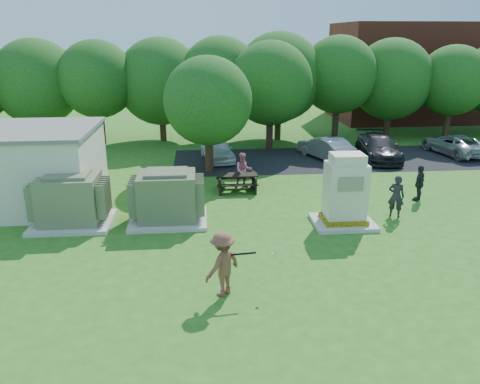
{
  "coord_description": "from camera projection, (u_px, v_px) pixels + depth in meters",
  "views": [
    {
      "loc": [
        -1.48,
        -12.89,
        7.0
      ],
      "look_at": [
        0.0,
        4.0,
        1.3
      ],
      "focal_mm": 35.0,
      "sensor_mm": 36.0,
      "label": 1
    }
  ],
  "objects": [
    {
      "name": "parking_strip",
      "position": [
        343.0,
        159.0,
        27.86
      ],
      "size": [
        20.0,
        6.0,
        0.01
      ],
      "primitive_type": "cube",
      "color": "#232326",
      "rests_on": "ground"
    },
    {
      "name": "tree_row",
      "position": [
        247.0,
        81.0,
        30.82
      ],
      "size": [
        41.3,
        13.3,
        7.3
      ],
      "color": "#47301E",
      "rests_on": "ground"
    },
    {
      "name": "picnic_table",
      "position": [
        237.0,
        180.0,
        22.0
      ],
      "size": [
        1.9,
        1.42,
        0.81
      ],
      "color": "black",
      "rests_on": "ground"
    },
    {
      "name": "car_dark",
      "position": [
        378.0,
        147.0,
        27.62
      ],
      "size": [
        2.52,
        5.07,
        1.42
      ],
      "primitive_type": "imported",
      "rotation": [
        0.0,
        0.0,
        -0.11
      ],
      "color": "black",
      "rests_on": "ground"
    },
    {
      "name": "ground",
      "position": [
        251.0,
        272.0,
        14.53
      ],
      "size": [
        120.0,
        120.0,
        0.0
      ],
      "primitive_type": "plane",
      "color": "#2D6619",
      "rests_on": "ground"
    },
    {
      "name": "batter",
      "position": [
        223.0,
        264.0,
        13.02
      ],
      "size": [
        1.38,
        1.34,
        1.89
      ],
      "primitive_type": "imported",
      "rotation": [
        0.0,
        0.0,
        3.88
      ],
      "color": "brown",
      "rests_on": "ground"
    },
    {
      "name": "batting_equipment",
      "position": [
        244.0,
        254.0,
        12.99
      ],
      "size": [
        1.37,
        0.29,
        0.19
      ],
      "color": "black",
      "rests_on": "ground"
    },
    {
      "name": "car_silver_b",
      "position": [
        454.0,
        144.0,
        28.78
      ],
      "size": [
        2.85,
        4.78,
        1.25
      ],
      "primitive_type": "imported",
      "rotation": [
        0.0,
        0.0,
        3.33
      ],
      "color": "#B1B2B6",
      "rests_on": "ground"
    },
    {
      "name": "person_by_generator",
      "position": [
        396.0,
        196.0,
        18.74
      ],
      "size": [
        0.75,
        0.66,
        1.74
      ],
      "primitive_type": "imported",
      "rotation": [
        0.0,
        0.0,
        2.66
      ],
      "color": "black",
      "rests_on": "ground"
    },
    {
      "name": "person_at_picnic",
      "position": [
        243.0,
        171.0,
        22.33
      ],
      "size": [
        0.89,
        0.72,
        1.72
      ],
      "primitive_type": "imported",
      "rotation": [
        0.0,
        0.0,
        0.09
      ],
      "color": "#BF657A",
      "rests_on": "ground"
    },
    {
      "name": "car_silver_a",
      "position": [
        325.0,
        147.0,
        27.78
      ],
      "size": [
        2.83,
        4.27,
        1.33
      ],
      "primitive_type": "imported",
      "rotation": [
        0.0,
        0.0,
        3.53
      ],
      "color": "#A0A0A4",
      "rests_on": "ground"
    },
    {
      "name": "person_walking_right",
      "position": [
        419.0,
        183.0,
        20.63
      ],
      "size": [
        0.94,
        0.95,
        1.61
      ],
      "primitive_type": "imported",
      "rotation": [
        0.0,
        0.0,
        3.94
      ],
      "color": "#232328",
      "rests_on": "ground"
    },
    {
      "name": "transformer_left",
      "position": [
        70.0,
        201.0,
        17.93
      ],
      "size": [
        3.0,
        2.4,
        2.07
      ],
      "color": "beige",
      "rests_on": "ground"
    },
    {
      "name": "car_white",
      "position": [
        217.0,
        150.0,
        27.35
      ],
      "size": [
        2.17,
        4.01,
        1.29
      ],
      "primitive_type": "imported",
      "rotation": [
        0.0,
        0.0,
        0.18
      ],
      "color": "white",
      "rests_on": "ground"
    },
    {
      "name": "generator_cabinet",
      "position": [
        345.0,
        194.0,
        17.83
      ],
      "size": [
        2.32,
        1.9,
        2.82
      ],
      "color": "beige",
      "rests_on": "ground"
    },
    {
      "name": "brick_building",
      "position": [
        425.0,
        72.0,
        40.24
      ],
      "size": [
        15.0,
        8.0,
        8.0
      ],
      "primitive_type": "cube",
      "color": "maroon",
      "rests_on": "ground"
    },
    {
      "name": "transformer_right",
      "position": [
        168.0,
        198.0,
        18.24
      ],
      "size": [
        3.0,
        2.4,
        2.07
      ],
      "color": "beige",
      "rests_on": "ground"
    }
  ]
}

